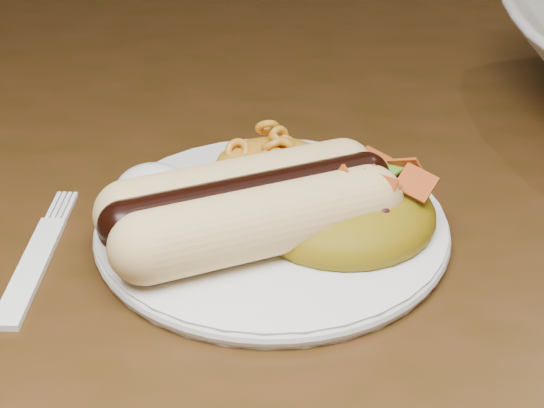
{
  "coord_description": "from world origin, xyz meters",
  "views": [
    {
      "loc": [
        0.05,
        -0.47,
        1.03
      ],
      "look_at": [
        0.03,
        -0.06,
        0.77
      ],
      "focal_mm": 55.0,
      "sensor_mm": 36.0,
      "label": 1
    }
  ],
  "objects": [
    {
      "name": "table",
      "position": [
        0.0,
        0.0,
        0.66
      ],
      "size": [
        1.6,
        0.9,
        0.75
      ],
      "color": "#3F2211",
      "rests_on": "floor"
    },
    {
      "name": "plate",
      "position": [
        0.03,
        -0.06,
        0.76
      ],
      "size": [
        0.21,
        0.21,
        0.01
      ],
      "primitive_type": "cylinder",
      "rotation": [
        0.0,
        0.0,
        -0.04
      ],
      "color": "white",
      "rests_on": "table"
    },
    {
      "name": "hotdog",
      "position": [
        0.02,
        -0.08,
        0.78
      ],
      "size": [
        0.14,
        0.12,
        0.04
      ],
      "rotation": [
        0.0,
        0.0,
        0.42
      ],
      "color": "#FBD983",
      "rests_on": "plate"
    },
    {
      "name": "mac_and_cheese",
      "position": [
        0.03,
        -0.0,
        0.78
      ],
      "size": [
        0.08,
        0.07,
        0.03
      ],
      "primitive_type": "ellipsoid",
      "rotation": [
        0.0,
        0.0,
        -0.06
      ],
      "color": "gold",
      "rests_on": "plate"
    },
    {
      "name": "sour_cream",
      "position": [
        -0.04,
        -0.04,
        0.77
      ],
      "size": [
        0.05,
        0.05,
        0.03
      ],
      "primitive_type": "ellipsoid",
      "rotation": [
        0.0,
        0.0,
        0.18
      ],
      "color": "white",
      "rests_on": "plate"
    },
    {
      "name": "taco_salad",
      "position": [
        0.07,
        -0.06,
        0.78
      ],
      "size": [
        0.11,
        0.1,
        0.05
      ],
      "rotation": [
        0.0,
        0.0,
        0.01
      ],
      "color": "#A33E00",
      "rests_on": "plate"
    },
    {
      "name": "fork",
      "position": [
        -0.1,
        -0.11,
        0.75
      ],
      "size": [
        0.02,
        0.13,
        0.0
      ],
      "primitive_type": "cube",
      "rotation": [
        0.0,
        0.0,
        0.0
      ],
      "color": "white",
      "rests_on": "table"
    }
  ]
}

